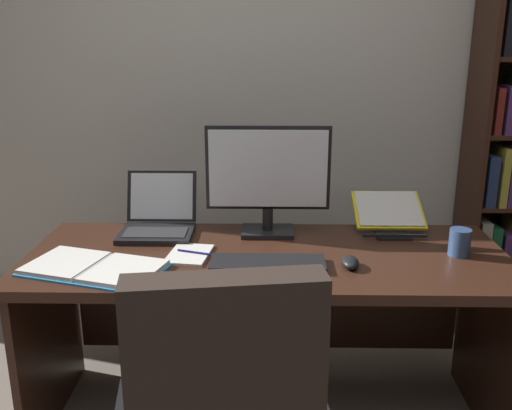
% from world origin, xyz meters
% --- Properties ---
extents(wall_back, '(5.43, 0.12, 2.59)m').
position_xyz_m(wall_back, '(0.00, 1.88, 1.29)').
color(wall_back, beige).
rests_on(wall_back, ground).
extents(desk, '(1.86, 0.72, 0.74)m').
position_xyz_m(desk, '(0.05, 0.94, 0.54)').
color(desk, '#381E14').
rests_on(desk, ground).
extents(monitor, '(0.52, 0.16, 0.46)m').
position_xyz_m(monitor, '(0.05, 1.10, 0.98)').
color(monitor, black).
rests_on(monitor, desk).
extents(laptop, '(0.30, 0.32, 0.24)m').
position_xyz_m(laptop, '(-0.41, 1.10, 0.79)').
color(laptop, black).
rests_on(laptop, desk).
extents(keyboard, '(0.42, 0.15, 0.02)m').
position_xyz_m(keyboard, '(0.05, 0.73, 0.75)').
color(keyboard, black).
rests_on(keyboard, desk).
extents(computer_mouse, '(0.06, 0.10, 0.04)m').
position_xyz_m(computer_mouse, '(0.35, 0.73, 0.76)').
color(computer_mouse, black).
rests_on(computer_mouse, desk).
extents(reading_stand_with_book, '(0.30, 0.29, 0.14)m').
position_xyz_m(reading_stand_with_book, '(0.58, 1.17, 0.81)').
color(reading_stand_with_book, black).
rests_on(reading_stand_with_book, desk).
extents(open_binder, '(0.55, 0.40, 0.02)m').
position_xyz_m(open_binder, '(-0.57, 0.68, 0.75)').
color(open_binder, '#2D84C6').
rests_on(open_binder, desk).
extents(notepad, '(0.18, 0.23, 0.01)m').
position_xyz_m(notepad, '(-0.25, 0.84, 0.74)').
color(notepad, silver).
rests_on(notepad, desk).
extents(pen, '(0.14, 0.05, 0.01)m').
position_xyz_m(pen, '(-0.23, 0.84, 0.75)').
color(pen, navy).
rests_on(pen, notepad).
extents(coffee_mug, '(0.08, 0.08, 0.11)m').
position_xyz_m(coffee_mug, '(0.79, 0.86, 0.79)').
color(coffee_mug, '#334C7A').
rests_on(coffee_mug, desk).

